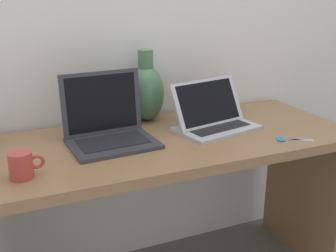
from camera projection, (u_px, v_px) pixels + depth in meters
The scene contains 7 objects.
back_wall at pixel (137, 19), 1.84m from camera, with size 4.40×0.04×2.40m, color silver.
desk at pixel (168, 173), 1.72m from camera, with size 1.56×0.63×0.75m.
laptop_left at pixel (108, 124), 1.62m from camera, with size 0.35×0.28×0.27m.
laptop_right at pixel (213, 116), 1.77m from camera, with size 0.38×0.29×0.20m.
green_vase at pixel (146, 92), 1.85m from camera, with size 0.16×0.16×0.32m.
coffee_mug at pixel (22, 165), 1.30m from camera, with size 0.11×0.08×0.09m.
scissors at pixel (288, 139), 1.64m from camera, with size 0.14×0.10×0.01m.
Camera 1 is at (-0.61, -1.44, 1.34)m, focal length 43.64 mm.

